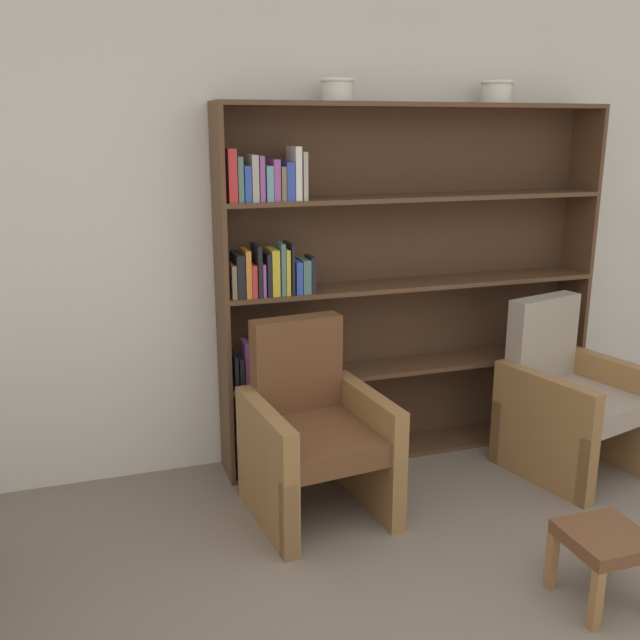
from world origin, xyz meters
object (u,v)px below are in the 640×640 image
(bowl_copper, at_px, (337,88))
(bowl_brass, at_px, (497,91))
(bookshelf, at_px, (379,292))
(armchair_cushioned, at_px, (568,399))
(footstool, at_px, (605,546))
(armchair_leather, at_px, (314,434))

(bowl_copper, height_order, bowl_brass, bowl_brass)
(bookshelf, distance_m, bowl_brass, 1.32)
(bowl_brass, xyz_separation_m, armchair_cushioned, (0.28, -0.51, -1.71))
(footstool, bearing_deg, armchair_cushioned, 60.10)
(bowl_brass, bearing_deg, bookshelf, 178.02)
(bookshelf, height_order, footstool, bookshelf)
(armchair_cushioned, bearing_deg, bookshelf, -43.59)
(bowl_copper, relative_size, armchair_cushioned, 0.19)
(bowl_copper, height_order, armchair_leather, bowl_copper)
(bookshelf, height_order, armchair_leather, bookshelf)
(bowl_brass, xyz_separation_m, footstool, (-0.35, -1.61, -1.87))
(bowl_copper, relative_size, footstool, 0.57)
(armchair_leather, relative_size, armchair_cushioned, 1.00)
(armchair_leather, bearing_deg, bowl_brass, -163.75)
(armchair_leather, bearing_deg, bowl_copper, -126.13)
(bookshelf, height_order, bowl_brass, bowl_brass)
(bookshelf, relative_size, footstool, 7.06)
(bookshelf, xyz_separation_m, bowl_copper, (-0.27, -0.02, 1.12))
(bowl_copper, distance_m, footstool, 2.54)
(bowl_copper, bearing_deg, armchair_cushioned, -22.54)
(armchair_leather, height_order, footstool, armchair_leather)
(bookshelf, relative_size, bowl_copper, 12.44)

